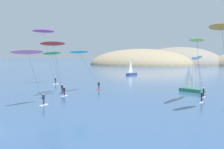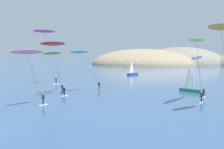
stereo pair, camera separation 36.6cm
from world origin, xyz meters
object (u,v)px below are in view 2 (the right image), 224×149
(sailboat_far, at_px, (133,73))
(kitesurfer_orange, at_px, (222,33))
(kitesurfer_pink, at_px, (29,57))
(kitesurfer_lime, at_px, (197,45))
(kitesurfer_red, at_px, (54,48))
(sailboat_near, at_px, (193,89))
(kitesurfer_magenta, at_px, (45,35))
(kitesurfer_white, at_px, (198,61))
(kitesurfer_green, at_px, (53,57))
(kitesurfer_cyan, at_px, (81,55))

(sailboat_far, distance_m, kitesurfer_orange, 64.69)
(kitesurfer_pink, height_order, kitesurfer_lime, kitesurfer_lime)
(sailboat_far, relative_size, kitesurfer_orange, 0.53)
(sailboat_far, height_order, kitesurfer_red, kitesurfer_red)
(sailboat_far, height_order, kitesurfer_pink, kitesurfer_pink)
(sailboat_near, xyz_separation_m, kitesurfer_red, (-20.55, -16.74, 7.91))
(kitesurfer_magenta, bearing_deg, kitesurfer_pink, -55.75)
(sailboat_near, distance_m, kitesurfer_orange, 22.60)
(kitesurfer_magenta, bearing_deg, kitesurfer_red, -47.11)
(kitesurfer_white, distance_m, kitesurfer_red, 23.83)
(kitesurfer_green, distance_m, kitesurfer_magenta, 17.35)
(kitesurfer_green, bearing_deg, kitesurfer_red, -49.58)
(sailboat_far, relative_size, kitesurfer_magenta, 0.45)
(kitesurfer_orange, bearing_deg, sailboat_far, 120.71)
(kitesurfer_red, bearing_deg, sailboat_far, 96.25)
(kitesurfer_lime, height_order, kitesurfer_magenta, kitesurfer_magenta)
(kitesurfer_pink, bearing_deg, kitesurfer_green, 112.01)
(kitesurfer_green, distance_m, kitesurfer_orange, 29.89)
(kitesurfer_red, bearing_deg, kitesurfer_orange, -5.85)
(sailboat_near, height_order, kitesurfer_pink, kitesurfer_pink)
(kitesurfer_pink, distance_m, kitesurfer_red, 9.32)
(kitesurfer_green, relative_size, kitesurfer_cyan, 0.86)
(sailboat_near, bearing_deg, kitesurfer_orange, -71.81)
(kitesurfer_cyan, height_order, kitesurfer_magenta, kitesurfer_magenta)
(kitesurfer_pink, bearing_deg, kitesurfer_magenta, 124.25)
(sailboat_far, distance_m, kitesurfer_green, 50.12)
(kitesurfer_pink, bearing_deg, kitesurfer_lime, 29.05)
(kitesurfer_pink, distance_m, kitesurfer_lime, 23.94)
(kitesurfer_pink, distance_m, kitesurfer_orange, 25.48)
(kitesurfer_lime, height_order, kitesurfer_orange, kitesurfer_orange)
(sailboat_far, xyz_separation_m, kitesurfer_pink, (8.13, -61.16, 6.53))
(kitesurfer_pink, xyz_separation_m, kitesurfer_orange, (24.56, 6.14, 2.91))
(sailboat_far, relative_size, kitesurfer_pink, 0.73)
(sailboat_far, relative_size, kitesurfer_cyan, 0.64)
(kitesurfer_cyan, bearing_deg, kitesurfer_green, -122.99)
(kitesurfer_cyan, xyz_separation_m, kitesurfer_orange, (26.13, -10.22, 2.84))
(sailboat_near, relative_size, kitesurfer_green, 0.73)
(sailboat_far, xyz_separation_m, kitesurfer_white, (28.58, -45.87, 5.76))
(kitesurfer_orange, bearing_deg, sailboat_near, 108.19)
(kitesurfer_white, xyz_separation_m, kitesurfer_orange, (4.10, -9.15, 3.68))
(sailboat_far, distance_m, kitesurfer_white, 54.35)
(kitesurfer_red, height_order, kitesurfer_magenta, kitesurfer_magenta)
(kitesurfer_red, xyz_separation_m, kitesurfer_magenta, (-13.70, 14.75, 3.45))
(kitesurfer_white, xyz_separation_m, kitesurfer_lime, (0.42, -3.69, 2.41))
(kitesurfer_green, xyz_separation_m, kitesurfer_white, (25.13, 3.72, -0.62))
(sailboat_far, xyz_separation_m, kitesurfer_lime, (29.00, -49.57, 8.17))
(sailboat_near, xyz_separation_m, sailboat_far, (-26.27, 35.52, 0.00))
(kitesurfer_green, relative_size, kitesurfer_magenta, 0.60)
(kitesurfer_red, distance_m, kitesurfer_magenta, 20.42)
(kitesurfer_green, xyz_separation_m, kitesurfer_lime, (25.56, 0.02, 1.79))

